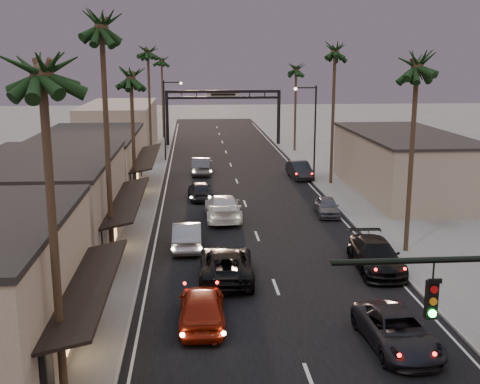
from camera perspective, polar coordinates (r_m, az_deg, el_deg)
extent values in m
plane|color=slate|center=(51.22, 0.19, -0.32)|extent=(200.00, 200.00, 0.00)
cube|color=black|center=(56.09, -0.23, 0.83)|extent=(14.00, 120.00, 0.02)
cube|color=slate|center=(63.02, -9.37, 2.03)|extent=(5.00, 92.00, 0.12)
cube|color=slate|center=(64.26, 7.77, 2.28)|extent=(5.00, 92.00, 0.12)
cube|color=gray|center=(37.85, -17.97, -1.35)|extent=(8.00, 14.00, 5.50)
cube|color=tan|center=(53.26, -14.09, 2.54)|extent=(8.00, 16.00, 5.00)
cube|color=gray|center=(75.74, -11.31, 5.97)|extent=(8.00, 20.00, 6.00)
cube|color=gray|center=(53.70, 15.26, 2.56)|extent=(8.00, 18.00, 5.00)
cube|color=black|center=(16.11, 17.69, -9.70)|extent=(0.28, 0.22, 1.00)
cube|color=black|center=(80.21, -6.92, 6.84)|extent=(0.40, 0.40, 7.00)
cube|color=black|center=(80.97, 3.68, 6.96)|extent=(0.40, 0.40, 7.00)
cube|color=black|center=(79.97, -1.61, 9.50)|extent=(15.20, 0.35, 0.35)
cube|color=black|center=(80.02, -1.61, 8.93)|extent=(15.20, 0.30, 0.30)
cube|color=beige|center=(79.97, -1.61, 9.21)|extent=(4.20, 0.12, 1.00)
cylinder|color=black|center=(56.34, 7.12, 5.42)|extent=(0.16, 0.16, 9.00)
cylinder|color=black|center=(55.77, 6.22, 9.81)|extent=(2.00, 0.12, 0.12)
sphere|color=#FFD899|center=(55.62, 5.29, 9.72)|extent=(0.30, 0.30, 0.30)
cylinder|color=black|center=(68.17, -7.16, 6.67)|extent=(0.16, 0.16, 9.00)
cylinder|color=black|center=(67.82, -6.40, 10.30)|extent=(2.00, 0.12, 0.12)
sphere|color=#FFD899|center=(67.81, -5.63, 10.23)|extent=(0.30, 0.30, 0.30)
cylinder|color=#38281C|center=(20.18, -17.19, -5.26)|extent=(0.28, 0.28, 11.00)
sphere|color=black|center=(19.26, -18.40, 12.29)|extent=(3.20, 3.20, 3.20)
cylinder|color=#38281C|center=(32.44, -12.44, 3.48)|extent=(0.28, 0.28, 13.00)
sphere|color=black|center=(32.12, -13.06, 16.08)|extent=(3.20, 3.20, 3.20)
cylinder|color=#38281C|center=(46.41, -10.06, 4.41)|extent=(0.28, 0.28, 10.00)
sphere|color=black|center=(45.96, -10.34, 11.33)|extent=(3.20, 3.20, 3.20)
cylinder|color=#38281C|center=(65.13, -8.55, 7.67)|extent=(0.28, 0.28, 12.00)
sphere|color=black|center=(64.90, -8.75, 13.49)|extent=(3.20, 3.20, 3.20)
cylinder|color=#38281C|center=(36.56, 15.91, 2.71)|extent=(0.28, 0.28, 11.00)
sphere|color=black|center=(36.06, 16.51, 12.30)|extent=(3.20, 3.20, 3.20)
cylinder|color=#38281C|center=(55.50, 8.79, 6.82)|extent=(0.28, 0.28, 12.00)
sphere|color=black|center=(55.24, 9.03, 13.64)|extent=(3.20, 3.20, 3.20)
cylinder|color=#38281C|center=(75.11, 5.27, 7.64)|extent=(0.28, 0.28, 10.00)
sphere|color=black|center=(74.84, 5.35, 11.92)|extent=(3.20, 3.20, 3.20)
cylinder|color=#38281C|center=(88.04, -7.34, 8.65)|extent=(0.28, 0.28, 11.00)
sphere|color=black|center=(87.84, -7.46, 12.62)|extent=(3.20, 3.20, 3.20)
imported|color=maroon|center=(26.82, -3.64, -10.79)|extent=(2.08, 5.00, 1.69)
imported|color=black|center=(31.99, -1.33, -6.84)|extent=(3.01, 6.11, 1.67)
imported|color=gray|center=(37.19, -5.05, -4.11)|extent=(1.73, 4.94, 1.63)
imported|color=silver|center=(43.60, -1.63, -1.44)|extent=(2.57, 6.17, 1.78)
imported|color=black|center=(49.80, -3.82, 0.16)|extent=(2.15, 4.57, 1.51)
imported|color=#444549|center=(60.45, -3.65, 2.48)|extent=(2.14, 5.27, 1.70)
imported|color=black|center=(25.68, 14.66, -12.61)|extent=(2.74, 5.39, 1.46)
imported|color=black|center=(34.14, 12.74, -5.90)|extent=(2.51, 5.79, 1.66)
imported|color=#4F5055|center=(45.14, 8.26, -1.37)|extent=(1.89, 4.06, 1.34)
imported|color=black|center=(58.62, 5.68, 2.08)|extent=(2.11, 5.02, 1.61)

